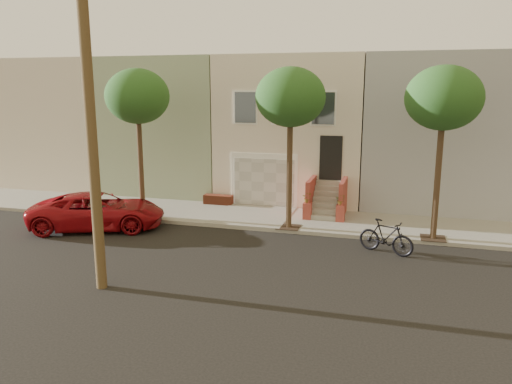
# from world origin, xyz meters

# --- Properties ---
(ground) EXTENTS (90.00, 90.00, 0.00)m
(ground) POSITION_xyz_m (0.00, 0.00, 0.00)
(ground) COLOR black
(ground) RESTS_ON ground
(sidewalk) EXTENTS (40.00, 3.70, 0.15)m
(sidewalk) POSITION_xyz_m (0.00, 5.35, 0.07)
(sidewalk) COLOR gray
(sidewalk) RESTS_ON ground
(house_row) EXTENTS (33.10, 11.70, 7.00)m
(house_row) POSITION_xyz_m (0.00, 11.19, 3.64)
(house_row) COLOR beige
(house_row) RESTS_ON sidewalk
(tree_left) EXTENTS (2.70, 2.57, 6.30)m
(tree_left) POSITION_xyz_m (-5.50, 3.90, 5.26)
(tree_left) COLOR #2D2116
(tree_left) RESTS_ON sidewalk
(tree_mid) EXTENTS (2.70, 2.57, 6.30)m
(tree_mid) POSITION_xyz_m (1.00, 3.90, 5.26)
(tree_mid) COLOR #2D2116
(tree_mid) RESTS_ON sidewalk
(tree_right) EXTENTS (2.70, 2.57, 6.30)m
(tree_right) POSITION_xyz_m (6.50, 3.90, 5.26)
(tree_right) COLOR #2D2116
(tree_right) RESTS_ON sidewalk
(pickup_truck) EXTENTS (5.81, 4.14, 1.47)m
(pickup_truck) POSITION_xyz_m (-6.56, 2.11, 0.73)
(pickup_truck) COLOR maroon
(pickup_truck) RESTS_ON ground
(motorcycle) EXTENTS (2.05, 1.28, 1.19)m
(motorcycle) POSITION_xyz_m (4.82, 2.11, 0.60)
(motorcycle) COLOR black
(motorcycle) RESTS_ON ground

